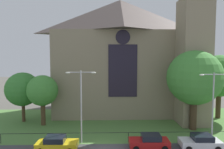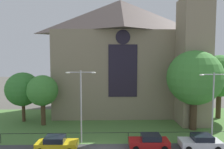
{
  "view_description": "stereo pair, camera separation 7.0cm",
  "coord_description": "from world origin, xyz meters",
  "px_view_note": "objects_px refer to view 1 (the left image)",
  "views": [
    {
      "loc": [
        0.35,
        -19.99,
        9.47
      ],
      "look_at": [
        1.15,
        8.0,
        7.35
      ],
      "focal_mm": 32.47,
      "sensor_mm": 36.0,
      "label": 1
    },
    {
      "loc": [
        0.42,
        -20.0,
        9.47
      ],
      "look_at": [
        1.15,
        8.0,
        7.35
      ],
      "focal_mm": 32.47,
      "sensor_mm": 36.0,
      "label": 2
    }
  ],
  "objects_px": {
    "tree_right_far": "(219,76)",
    "tree_right_near": "(194,78)",
    "parked_car_yellow": "(57,144)",
    "parked_car_red": "(149,141)",
    "church_building": "(125,55)",
    "tree_left_near": "(43,91)",
    "streetlamp_far": "(213,98)",
    "parked_car_white": "(200,142)",
    "streetlamp_near": "(81,97)",
    "tree_left_far": "(23,89)"
  },
  "relations": [
    {
      "from": "tree_left_near",
      "to": "parked_car_white",
      "type": "height_order",
      "value": "tree_left_near"
    },
    {
      "from": "tree_right_near",
      "to": "streetlamp_far",
      "type": "relative_size",
      "value": 1.34
    },
    {
      "from": "tree_right_near",
      "to": "parked_car_white",
      "type": "distance_m",
      "value": 8.75
    },
    {
      "from": "tree_right_far",
      "to": "streetlamp_far",
      "type": "height_order",
      "value": "tree_right_far"
    },
    {
      "from": "parked_car_yellow",
      "to": "parked_car_red",
      "type": "relative_size",
      "value": 1.0
    },
    {
      "from": "parked_car_yellow",
      "to": "parked_car_red",
      "type": "height_order",
      "value": "same"
    },
    {
      "from": "tree_right_far",
      "to": "parked_car_red",
      "type": "height_order",
      "value": "tree_right_far"
    },
    {
      "from": "church_building",
      "to": "parked_car_red",
      "type": "distance_m",
      "value": 18.17
    },
    {
      "from": "tree_right_near",
      "to": "church_building",
      "type": "bearing_deg",
      "value": 130.59
    },
    {
      "from": "tree_right_far",
      "to": "streetlamp_near",
      "type": "xyz_separation_m",
      "value": [
        -20.85,
        -9.21,
        -1.57
      ]
    },
    {
      "from": "tree_right_far",
      "to": "tree_right_near",
      "type": "bearing_deg",
      "value": -140.62
    },
    {
      "from": "parked_car_red",
      "to": "tree_right_near",
      "type": "bearing_deg",
      "value": -140.55
    },
    {
      "from": "tree_left_far",
      "to": "parked_car_red",
      "type": "height_order",
      "value": "tree_left_far"
    },
    {
      "from": "tree_right_near",
      "to": "tree_left_near",
      "type": "bearing_deg",
      "value": 173.24
    },
    {
      "from": "tree_left_near",
      "to": "church_building",
      "type": "bearing_deg",
      "value": 30.58
    },
    {
      "from": "tree_right_far",
      "to": "tree_right_near",
      "type": "xyz_separation_m",
      "value": [
        -6.34,
        -5.21,
        0.2
      ]
    },
    {
      "from": "tree_right_far",
      "to": "tree_left_far",
      "type": "relative_size",
      "value": 1.35
    },
    {
      "from": "church_building",
      "to": "tree_left_near",
      "type": "relative_size",
      "value": 3.6
    },
    {
      "from": "streetlamp_near",
      "to": "streetlamp_far",
      "type": "distance_m",
      "value": 14.98
    },
    {
      "from": "streetlamp_near",
      "to": "streetlamp_far",
      "type": "relative_size",
      "value": 1.03
    },
    {
      "from": "streetlamp_far",
      "to": "parked_car_yellow",
      "type": "height_order",
      "value": "streetlamp_far"
    },
    {
      "from": "church_building",
      "to": "tree_left_near",
      "type": "height_order",
      "value": "church_building"
    },
    {
      "from": "streetlamp_far",
      "to": "parked_car_white",
      "type": "xyz_separation_m",
      "value": [
        -2.2,
        -1.86,
        -4.34
      ]
    },
    {
      "from": "church_building",
      "to": "streetlamp_near",
      "type": "xyz_separation_m",
      "value": [
        -6.11,
        -13.8,
        -5.04
      ]
    },
    {
      "from": "tree_right_far",
      "to": "tree_left_far",
      "type": "height_order",
      "value": "tree_right_far"
    },
    {
      "from": "church_building",
      "to": "tree_right_near",
      "type": "relative_size",
      "value": 2.44
    },
    {
      "from": "tree_right_near",
      "to": "streetlamp_far",
      "type": "xyz_separation_m",
      "value": [
        0.48,
        -4.01,
        -1.91
      ]
    },
    {
      "from": "parked_car_yellow",
      "to": "parked_car_red",
      "type": "xyz_separation_m",
      "value": [
        9.72,
        0.27,
        0.0
      ]
    },
    {
      "from": "parked_car_yellow",
      "to": "tree_left_far",
      "type": "bearing_deg",
      "value": 128.16
    },
    {
      "from": "streetlamp_far",
      "to": "parked_car_yellow",
      "type": "distance_m",
      "value": 17.95
    },
    {
      "from": "church_building",
      "to": "tree_left_far",
      "type": "distance_m",
      "value": 17.67
    },
    {
      "from": "tree_right_far",
      "to": "parked_car_yellow",
      "type": "xyz_separation_m",
      "value": [
        -23.17,
        -11.1,
        -6.06
      ]
    },
    {
      "from": "parked_car_yellow",
      "to": "parked_car_white",
      "type": "xyz_separation_m",
      "value": [
        15.1,
        0.03,
        0.0
      ]
    },
    {
      "from": "streetlamp_far",
      "to": "parked_car_white",
      "type": "bearing_deg",
      "value": -139.81
    },
    {
      "from": "church_building",
      "to": "parked_car_red",
      "type": "height_order",
      "value": "church_building"
    },
    {
      "from": "tree_right_near",
      "to": "tree_left_far",
      "type": "relative_size",
      "value": 1.42
    },
    {
      "from": "tree_left_near",
      "to": "parked_car_red",
      "type": "height_order",
      "value": "tree_left_near"
    },
    {
      "from": "parked_car_red",
      "to": "church_building",
      "type": "bearing_deg",
      "value": -84.16
    },
    {
      "from": "church_building",
      "to": "parked_car_white",
      "type": "bearing_deg",
      "value": -66.94
    },
    {
      "from": "parked_car_red",
      "to": "parked_car_white",
      "type": "bearing_deg",
      "value": 178.53
    },
    {
      "from": "tree_right_near",
      "to": "parked_car_white",
      "type": "relative_size",
      "value": 2.49
    },
    {
      "from": "church_building",
      "to": "tree_right_near",
      "type": "xyz_separation_m",
      "value": [
        8.39,
        -9.79,
        -3.27
      ]
    },
    {
      "from": "tree_left_near",
      "to": "streetlamp_far",
      "type": "height_order",
      "value": "streetlamp_far"
    },
    {
      "from": "tree_left_near",
      "to": "tree_right_far",
      "type": "bearing_deg",
      "value": 5.77
    },
    {
      "from": "tree_right_near",
      "to": "tree_left_far",
      "type": "distance_m",
      "value": 24.73
    },
    {
      "from": "tree_left_near",
      "to": "tree_right_near",
      "type": "bearing_deg",
      "value": -6.76
    },
    {
      "from": "church_building",
      "to": "tree_left_far",
      "type": "bearing_deg",
      "value": -160.63
    },
    {
      "from": "streetlamp_near",
      "to": "parked_car_yellow",
      "type": "xyz_separation_m",
      "value": [
        -2.33,
        -1.89,
        -4.49
      ]
    },
    {
      "from": "tree_right_near",
      "to": "parked_car_white",
      "type": "bearing_deg",
      "value": -106.38
    },
    {
      "from": "parked_car_white",
      "to": "streetlamp_near",
      "type": "bearing_deg",
      "value": -5.45
    }
  ]
}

